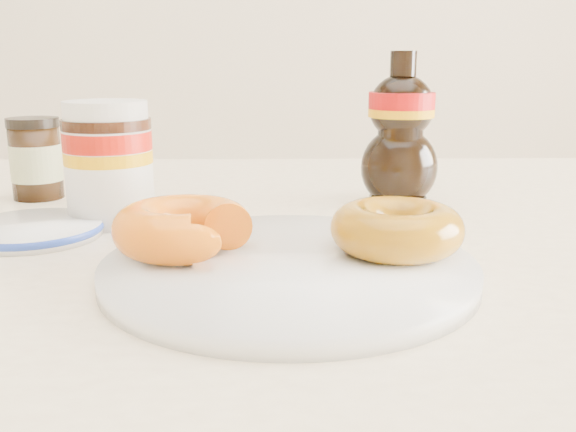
{
  "coord_description": "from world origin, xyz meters",
  "views": [
    {
      "loc": [
        0.02,
        -0.48,
        0.91
      ],
      "look_at": [
        0.03,
        0.02,
        0.79
      ],
      "focal_mm": 40.0,
      "sensor_mm": 36.0,
      "label": 1
    }
  ],
  "objects_px": {
    "dining_table": "(261,315)",
    "donut_bitten": "(183,228)",
    "syrup_bottle": "(401,129)",
    "blue_rim_saucer": "(33,229)",
    "plate": "(289,268)",
    "dark_jar": "(36,159)",
    "donut_whole": "(397,228)",
    "nutella_jar": "(109,158)"
  },
  "relations": [
    {
      "from": "donut_whole",
      "to": "plate",
      "type": "bearing_deg",
      "value": -165.77
    },
    {
      "from": "plate",
      "to": "dark_jar",
      "type": "relative_size",
      "value": 2.98
    },
    {
      "from": "dining_table",
      "to": "donut_bitten",
      "type": "bearing_deg",
      "value": -118.16
    },
    {
      "from": "dining_table",
      "to": "donut_bitten",
      "type": "distance_m",
      "value": 0.17
    },
    {
      "from": "donut_whole",
      "to": "nutella_jar",
      "type": "relative_size",
      "value": 0.86
    },
    {
      "from": "donut_bitten",
      "to": "plate",
      "type": "bearing_deg",
      "value": -23.26
    },
    {
      "from": "donut_bitten",
      "to": "dining_table",
      "type": "bearing_deg",
      "value": 54.7
    },
    {
      "from": "nutella_jar",
      "to": "blue_rim_saucer",
      "type": "bearing_deg",
      "value": -139.37
    },
    {
      "from": "nutella_jar",
      "to": "dark_jar",
      "type": "relative_size",
      "value": 1.29
    },
    {
      "from": "blue_rim_saucer",
      "to": "donut_whole",
      "type": "bearing_deg",
      "value": -16.64
    },
    {
      "from": "plate",
      "to": "syrup_bottle",
      "type": "bearing_deg",
      "value": 63.34
    },
    {
      "from": "plate",
      "to": "donut_whole",
      "type": "height_order",
      "value": "donut_whole"
    },
    {
      "from": "dining_table",
      "to": "syrup_bottle",
      "type": "xyz_separation_m",
      "value": [
        0.15,
        0.13,
        0.17
      ]
    },
    {
      "from": "donut_whole",
      "to": "blue_rim_saucer",
      "type": "xyz_separation_m",
      "value": [
        -0.32,
        0.09,
        -0.03
      ]
    },
    {
      "from": "nutella_jar",
      "to": "dining_table",
      "type": "bearing_deg",
      "value": -14.88
    },
    {
      "from": "donut_whole",
      "to": "dark_jar",
      "type": "relative_size",
      "value": 1.1
    },
    {
      "from": "donut_bitten",
      "to": "syrup_bottle",
      "type": "height_order",
      "value": "syrup_bottle"
    },
    {
      "from": "dining_table",
      "to": "donut_bitten",
      "type": "height_order",
      "value": "donut_bitten"
    },
    {
      "from": "syrup_bottle",
      "to": "donut_whole",
      "type": "bearing_deg",
      "value": -100.65
    },
    {
      "from": "syrup_bottle",
      "to": "blue_rim_saucer",
      "type": "relative_size",
      "value": 1.32
    },
    {
      "from": "dark_jar",
      "to": "blue_rim_saucer",
      "type": "relative_size",
      "value": 0.74
    },
    {
      "from": "plate",
      "to": "dark_jar",
      "type": "height_order",
      "value": "dark_jar"
    },
    {
      "from": "blue_rim_saucer",
      "to": "dining_table",
      "type": "bearing_deg",
      "value": 3.33
    },
    {
      "from": "plate",
      "to": "syrup_bottle",
      "type": "relative_size",
      "value": 1.67
    },
    {
      "from": "donut_bitten",
      "to": "blue_rim_saucer",
      "type": "relative_size",
      "value": 0.85
    },
    {
      "from": "syrup_bottle",
      "to": "plate",
      "type": "bearing_deg",
      "value": -116.66
    },
    {
      "from": "plate",
      "to": "nutella_jar",
      "type": "distance_m",
      "value": 0.25
    },
    {
      "from": "dark_jar",
      "to": "nutella_jar",
      "type": "bearing_deg",
      "value": -45.39
    },
    {
      "from": "plate",
      "to": "donut_whole",
      "type": "distance_m",
      "value": 0.09
    },
    {
      "from": "dining_table",
      "to": "syrup_bottle",
      "type": "bearing_deg",
      "value": 39.36
    },
    {
      "from": "syrup_bottle",
      "to": "dining_table",
      "type": "bearing_deg",
      "value": -140.64
    },
    {
      "from": "nutella_jar",
      "to": "syrup_bottle",
      "type": "height_order",
      "value": "syrup_bottle"
    },
    {
      "from": "syrup_bottle",
      "to": "dark_jar",
      "type": "distance_m",
      "value": 0.42
    },
    {
      "from": "donut_bitten",
      "to": "blue_rim_saucer",
      "type": "bearing_deg",
      "value": 141.55
    },
    {
      "from": "donut_bitten",
      "to": "syrup_bottle",
      "type": "relative_size",
      "value": 0.65
    },
    {
      "from": "donut_whole",
      "to": "syrup_bottle",
      "type": "bearing_deg",
      "value": 79.35
    },
    {
      "from": "donut_bitten",
      "to": "donut_whole",
      "type": "height_order",
      "value": "donut_bitten"
    },
    {
      "from": "plate",
      "to": "dark_jar",
      "type": "bearing_deg",
      "value": 135.46
    },
    {
      "from": "syrup_bottle",
      "to": "blue_rim_saucer",
      "type": "height_order",
      "value": "syrup_bottle"
    },
    {
      "from": "dark_jar",
      "to": "donut_whole",
      "type": "bearing_deg",
      "value": -35.24
    },
    {
      "from": "dining_table",
      "to": "syrup_bottle",
      "type": "distance_m",
      "value": 0.26
    },
    {
      "from": "donut_bitten",
      "to": "blue_rim_saucer",
      "type": "distance_m",
      "value": 0.18
    }
  ]
}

